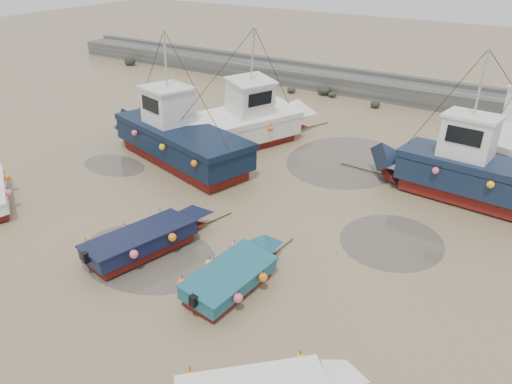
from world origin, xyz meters
TOP-DOWN VIEW (x-y plane):
  - ground at (0.00, 0.00)m, footprint 120.00×120.00m
  - seawall at (0.05, 21.99)m, footprint 60.00×4.92m
  - puddle_a at (-1.66, -1.13)m, footprint 5.34×5.34m
  - puddle_b at (5.36, 4.42)m, footprint 3.79×3.79m
  - puddle_c at (-8.53, 3.79)m, footprint 3.53×3.53m
  - puddle_d at (0.93, 10.49)m, footprint 5.76×5.76m
  - dinghy_1 at (-1.82, -0.78)m, footprint 2.95×6.16m
  - dinghy_2 at (1.94, -0.85)m, footprint 2.12×5.49m
  - cabin_boat_0 at (-6.42, 5.98)m, footprint 11.14×5.14m
  - cabin_boat_1 at (-4.67, 9.36)m, footprint 5.69×10.22m
  - cabin_boat_2 at (6.83, 9.41)m, footprint 10.09×3.43m
  - person at (-5.86, 6.02)m, footprint 0.73×0.61m

SIDE VIEW (x-z plane):
  - ground at x=0.00m, z-range 0.00..0.00m
  - person at x=-5.86m, z-range -0.86..0.86m
  - puddle_a at x=-1.66m, z-range 0.00..0.01m
  - puddle_b at x=5.36m, z-range 0.00..0.01m
  - puddle_c at x=-8.53m, z-range 0.00..0.01m
  - puddle_d at x=0.93m, z-range 0.00..0.01m
  - dinghy_1 at x=-1.82m, z-range -0.17..1.26m
  - dinghy_2 at x=1.94m, z-range -0.15..1.27m
  - seawall at x=0.05m, z-range -0.12..1.38m
  - cabin_boat_0 at x=-6.42m, z-range -1.80..4.42m
  - cabin_boat_1 at x=-4.67m, z-range -1.79..4.43m
  - cabin_boat_2 at x=6.83m, z-range -1.77..4.45m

